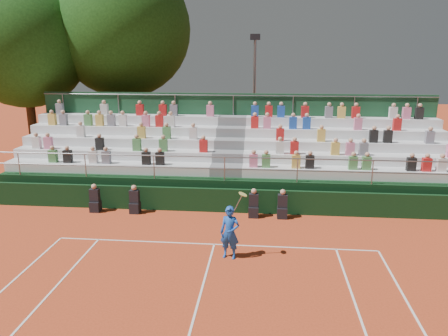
# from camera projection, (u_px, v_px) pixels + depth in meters

# --- Properties ---
(ground) EXTENTS (90.00, 90.00, 0.00)m
(ground) POSITION_uv_depth(u_px,v_px,m) (214.00, 244.00, 14.98)
(ground) COLOR #C34520
(ground) RESTS_ON ground
(courtside_wall) EXTENTS (20.00, 0.15, 1.00)m
(courtside_wall) POSITION_uv_depth(u_px,v_px,m) (223.00, 200.00, 17.93)
(courtside_wall) COLOR black
(courtside_wall) RESTS_ON ground
(line_officials) EXTENTS (8.08, 0.40, 1.19)m
(line_officials) POSITION_uv_depth(u_px,v_px,m) (190.00, 204.00, 17.62)
(line_officials) COLOR black
(line_officials) RESTS_ON ground
(grandstand) EXTENTS (20.00, 5.20, 4.40)m
(grandstand) POSITION_uv_depth(u_px,v_px,m) (230.00, 167.00, 20.90)
(grandstand) COLOR black
(grandstand) RESTS_ON ground
(tennis_player) EXTENTS (0.88, 0.53, 2.22)m
(tennis_player) POSITION_uv_depth(u_px,v_px,m) (230.00, 232.00, 13.80)
(tennis_player) COLOR blue
(tennis_player) RESTS_ON ground
(tree_west) EXTENTS (7.32, 7.32, 10.60)m
(tree_west) POSITION_uv_depth(u_px,v_px,m) (23.00, 43.00, 24.77)
(tree_west) COLOR #342212
(tree_west) RESTS_ON ground
(tree_east) EXTENTS (8.13, 8.13, 11.83)m
(tree_east) POSITION_uv_depth(u_px,v_px,m) (122.00, 29.00, 26.00)
(tree_east) COLOR #342212
(tree_east) RESTS_ON ground
(floodlight_mast) EXTENTS (0.60, 0.25, 7.48)m
(floodlight_mast) POSITION_uv_depth(u_px,v_px,m) (254.00, 86.00, 26.81)
(floodlight_mast) COLOR gray
(floodlight_mast) RESTS_ON ground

